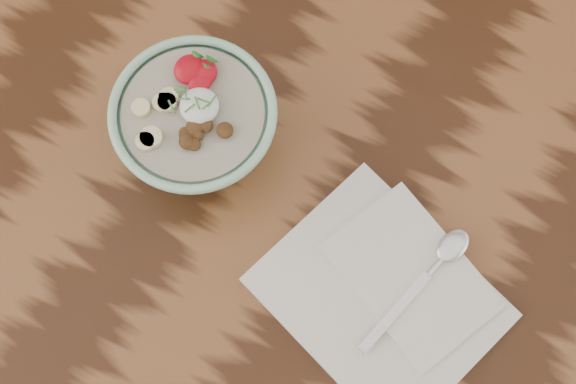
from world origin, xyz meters
The scene contains 4 objects.
table centered at (0.00, 0.00, 65.70)cm, with size 160.00×90.00×75.00cm.
breakfast_bowl centered at (-19.76, 1.47, 80.84)cm, with size 17.30×17.30×11.45cm.
napkin centered at (6.08, -3.40, 75.60)cm, with size 27.80×24.80×1.44cm.
spoon centered at (9.37, 1.97, 76.81)cm, with size 5.66×16.91×0.89cm.
Camera 1 is at (4.01, -20.86, 159.80)cm, focal length 50.00 mm.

